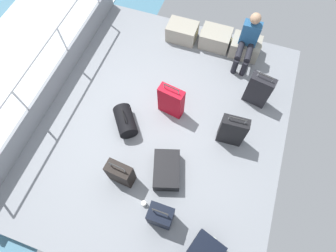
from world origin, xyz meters
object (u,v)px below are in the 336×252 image
object	(u,v)px
passenger_seated	(248,40)
suitcase_2	(167,170)
suitcase_0	(121,173)
cargo_crate_0	(182,32)
suitcase_3	(232,131)
paper_cup	(144,203)
suitcase_5	(259,90)
cargo_crate_2	(245,47)
duffel_bag	(125,121)
cargo_crate_1	(215,38)
suitcase_4	(161,216)
suitcase_1	(171,101)

from	to	relation	value
passenger_seated	suitcase_2	bearing A→B (deg)	-103.46
suitcase_0	suitcase_2	xyz separation A→B (m)	(0.66, 0.33, -0.14)
cargo_crate_0	suitcase_3	bearing A→B (deg)	-53.08
paper_cup	suitcase_3	bearing A→B (deg)	56.99
suitcase_5	passenger_seated	bearing A→B (deg)	115.55
cargo_crate_0	suitcase_5	size ratio (longest dim) A/B	0.84
cargo_crate_2	suitcase_2	bearing A→B (deg)	-102.68
suitcase_2	suitcase_0	bearing A→B (deg)	-153.30
suitcase_2	duffel_bag	xyz separation A→B (m)	(-0.99, 0.60, 0.04)
cargo_crate_1	suitcase_4	size ratio (longest dim) A/B	0.96
passenger_seated	duffel_bag	bearing A→B (deg)	-127.05
cargo_crate_0	suitcase_1	world-z (taller)	suitcase_1
suitcase_2	suitcase_4	world-z (taller)	suitcase_4
cargo_crate_2	suitcase_1	world-z (taller)	suitcase_1
cargo_crate_2	duffel_bag	distance (m)	2.91
cargo_crate_1	cargo_crate_0	bearing A→B (deg)	-176.01
paper_cup	cargo_crate_1	bearing A→B (deg)	86.81
suitcase_0	duffel_bag	xyz separation A→B (m)	(-0.33, 0.93, -0.10)
duffel_bag	cargo_crate_0	bearing A→B (deg)	82.54
suitcase_3	paper_cup	size ratio (longest dim) A/B	7.99
paper_cup	suitcase_0	bearing A→B (deg)	150.04
suitcase_3	paper_cup	distance (m)	1.88
cargo_crate_2	paper_cup	xyz separation A→B (m)	(-0.84, -3.60, -0.13)
cargo_crate_0	suitcase_5	world-z (taller)	suitcase_5
suitcase_4	suitcase_3	bearing A→B (deg)	68.01
suitcase_2	paper_cup	distance (m)	0.64
cargo_crate_2	suitcase_4	distance (m)	3.76
cargo_crate_2	duffel_bag	xyz separation A→B (m)	(-1.66, -2.38, -0.01)
suitcase_0	suitcase_5	xyz separation A→B (m)	(1.77, 2.23, 0.08)
cargo_crate_1	suitcase_2	bearing A→B (deg)	-90.62
cargo_crate_0	suitcase_2	world-z (taller)	cargo_crate_0
cargo_crate_2	suitcase_0	xyz separation A→B (m)	(-1.33, -3.32, 0.08)
cargo_crate_1	passenger_seated	xyz separation A→B (m)	(0.64, -0.21, 0.37)
suitcase_2	paper_cup	bearing A→B (deg)	-105.40
suitcase_3	suitcase_4	xyz separation A→B (m)	(-0.68, -1.67, -0.09)
paper_cup	suitcase_2	bearing A→B (deg)	74.60
cargo_crate_2	duffel_bag	world-z (taller)	duffel_bag
cargo_crate_0	cargo_crate_1	size ratio (longest dim) A/B	1.01
suitcase_1	suitcase_5	distance (m)	1.60
suitcase_1	suitcase_5	world-z (taller)	suitcase_1
suitcase_2	passenger_seated	bearing A→B (deg)	76.54
cargo_crate_1	suitcase_2	world-z (taller)	cargo_crate_1
cargo_crate_1	passenger_seated	size ratio (longest dim) A/B	0.61
passenger_seated	suitcase_4	size ratio (longest dim) A/B	1.57
suitcase_3	duffel_bag	distance (m)	1.87
suitcase_2	suitcase_5	xyz separation A→B (m)	(1.11, 1.90, 0.22)
suitcase_1	suitcase_2	distance (m)	1.22
passenger_seated	suitcase_1	world-z (taller)	passenger_seated
suitcase_2	suitcase_5	distance (m)	2.21
cargo_crate_2	passenger_seated	bearing A→B (deg)	-90.00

